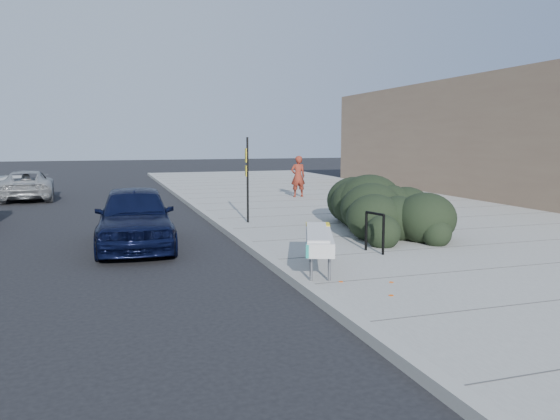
{
  "coord_description": "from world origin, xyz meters",
  "views": [
    {
      "loc": [
        -3.2,
        -10.3,
        2.57
      ],
      "look_at": [
        0.53,
        1.16,
        1.0
      ],
      "focal_mm": 35.0,
      "sensor_mm": 36.0,
      "label": 1
    }
  ],
  "objects_px": {
    "bike_rack": "(375,228)",
    "sign_post": "(247,174)",
    "suv_silver": "(27,185)",
    "pedestrian": "(298,176)",
    "bench": "(319,239)",
    "sedan_navy": "(135,216)"
  },
  "relations": [
    {
      "from": "bench",
      "to": "suv_silver",
      "type": "distance_m",
      "value": 17.53
    },
    {
      "from": "sedan_navy",
      "to": "bench",
      "type": "bearing_deg",
      "value": -49.33
    },
    {
      "from": "bench",
      "to": "bike_rack",
      "type": "xyz_separation_m",
      "value": [
        1.7,
        1.01,
        -0.04
      ]
    },
    {
      "from": "sign_post",
      "to": "suv_silver",
      "type": "relative_size",
      "value": 0.55
    },
    {
      "from": "bench",
      "to": "sedan_navy",
      "type": "distance_m",
      "value": 5.06
    },
    {
      "from": "bike_rack",
      "to": "bench",
      "type": "bearing_deg",
      "value": -163.32
    },
    {
      "from": "suv_silver",
      "to": "bike_rack",
      "type": "bearing_deg",
      "value": 115.75
    },
    {
      "from": "bench",
      "to": "sign_post",
      "type": "xyz_separation_m",
      "value": [
        0.19,
        5.99,
        0.85
      ]
    },
    {
      "from": "bench",
      "to": "sedan_navy",
      "type": "bearing_deg",
      "value": 148.31
    },
    {
      "from": "bike_rack",
      "to": "pedestrian",
      "type": "relative_size",
      "value": 0.5
    },
    {
      "from": "bench",
      "to": "pedestrian",
      "type": "height_order",
      "value": "pedestrian"
    },
    {
      "from": "bench",
      "to": "pedestrian",
      "type": "distance_m",
      "value": 12.88
    },
    {
      "from": "sedan_navy",
      "to": "bike_rack",
      "type": "bearing_deg",
      "value": -29.07
    },
    {
      "from": "bench",
      "to": "sign_post",
      "type": "bearing_deg",
      "value": 108.73
    },
    {
      "from": "bike_rack",
      "to": "sign_post",
      "type": "height_order",
      "value": "sign_post"
    },
    {
      "from": "suv_silver",
      "to": "pedestrian",
      "type": "height_order",
      "value": "pedestrian"
    },
    {
      "from": "suv_silver",
      "to": "pedestrian",
      "type": "bearing_deg",
      "value": 156.54
    },
    {
      "from": "sign_post",
      "to": "pedestrian",
      "type": "distance_m",
      "value": 7.34
    },
    {
      "from": "sedan_navy",
      "to": "pedestrian",
      "type": "height_order",
      "value": "pedestrian"
    },
    {
      "from": "sedan_navy",
      "to": "pedestrian",
      "type": "relative_size",
      "value": 2.52
    },
    {
      "from": "bike_rack",
      "to": "suv_silver",
      "type": "distance_m",
      "value": 17.38
    },
    {
      "from": "bike_rack",
      "to": "suv_silver",
      "type": "xyz_separation_m",
      "value": [
        -8.58,
        15.12,
        -0.05
      ]
    }
  ]
}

